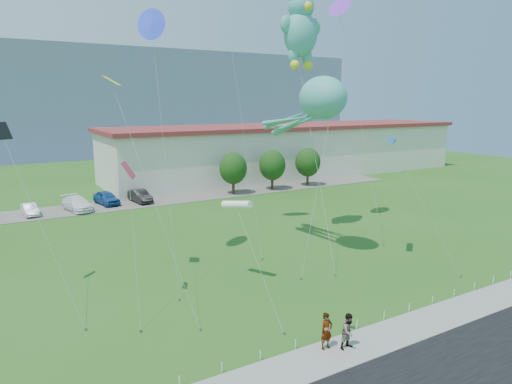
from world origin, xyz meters
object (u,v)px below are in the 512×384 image
Objects in this scene: parked_car_black at (140,196)px; warehouse at (291,149)px; teddy_bear_kite at (301,28)px; parked_car_silver at (30,209)px; parked_car_blue at (106,198)px; parked_car_white at (77,203)px; pedestrian_right at (349,331)px; octopus_kite at (313,107)px; pedestrian_left at (326,331)px.

warehouse is at bearing 10.22° from parked_car_black.
parked_car_silver is at bearing 134.80° from teddy_bear_kite.
parked_car_silver is at bearing 178.15° from parked_car_blue.
parked_car_black is at bearing -3.45° from parked_car_silver.
parked_car_white is 1.17× the size of parked_car_black.
warehouse is at bearing 7.58° from parked_car_silver.
pedestrian_right is 37.82m from parked_car_black.
parked_car_blue is (8.20, 1.24, 0.16)m from parked_car_silver.
pedestrian_right is 0.48× the size of parked_car_silver.
octopus_kite reaches higher than parked_car_silver.
pedestrian_left is at bearing 149.69° from pedestrian_right.
parked_car_black is 0.21× the size of teddy_bear_kite.
warehouse is 34.16× the size of pedestrian_right.
parked_car_silver is at bearing 166.39° from parked_car_white.
pedestrian_right reaches higher than parked_car_blue.
parked_car_white reaches higher than parked_car_black.
pedestrian_left is at bearing -121.24° from teddy_bear_kite.
teddy_bear_kite is (10.03, 16.54, 16.82)m from pedestrian_left.
teddy_bear_kite reaches higher than parked_car_white.
pedestrian_left is 0.40× the size of parked_car_blue.
parked_car_blue is at bearing 91.49° from pedestrian_left.
warehouse reaches higher than pedestrian_right.
teddy_bear_kite is (8.25, -20.75, 17.04)m from parked_car_black.
teddy_bear_kite reaches higher than octopus_kite.
parked_car_white is 0.38× the size of octopus_kite.
octopus_kite is at bearing -114.09° from teddy_bear_kite.
warehouse reaches higher than pedestrian_left.
parked_car_white is 30.14m from octopus_kite.
pedestrian_left is 38.23m from parked_car_silver.
warehouse is at bearing 3.62° from parked_car_white.
pedestrian_right is 17.67m from octopus_kite.
octopus_kite is at bearing 54.77° from pedestrian_left.
pedestrian_right is at bearing -96.12° from parked_car_blue.
octopus_kite is (6.16, -25.43, 10.71)m from parked_car_black.
teddy_bear_kite is (-19.77, -29.62, 13.71)m from warehouse.
parked_car_black is 0.33× the size of octopus_kite.
octopus_kite reaches higher than warehouse.
warehouse reaches higher than parked_car_blue.
teddy_bear_kite is at bearing -123.71° from warehouse.
pedestrian_right is at bearing -119.36° from octopus_kite.
parked_car_white is 30.56m from teddy_bear_kite.
parked_car_blue is at bearing -165.74° from warehouse.
pedestrian_right is at bearing -29.32° from pedestrian_left.
parked_car_blue is (-1.94, 38.10, -0.18)m from pedestrian_left.
parked_car_white is (-35.22, -9.48, -3.31)m from warehouse.
warehouse is 4.45× the size of octopus_kite.
warehouse is 41.16m from parked_car_silver.
pedestrian_right is at bearing -121.69° from warehouse.
teddy_bear_kite reaches higher than warehouse.
pedestrian_left reaches higher than parked_car_black.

